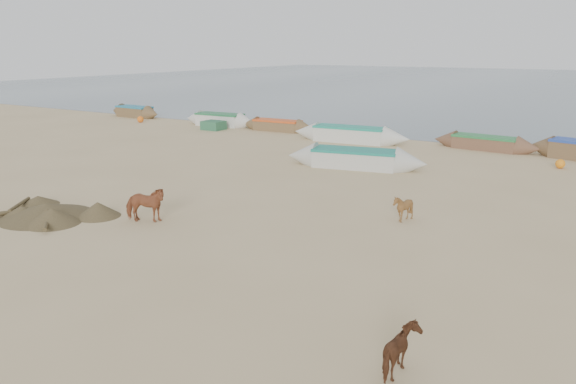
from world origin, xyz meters
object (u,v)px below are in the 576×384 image
(calf_front, at_px, (403,208))
(calf_right, at_px, (403,352))
(cow_adult, at_px, (145,205))
(near_canoe, at_px, (355,158))

(calf_front, distance_m, calf_right, 9.06)
(cow_adult, xyz_separation_m, near_canoe, (2.24, 11.33, -0.15))
(cow_adult, bearing_deg, calf_right, -137.38)
(cow_adult, xyz_separation_m, calf_front, (7.13, 4.46, -0.14))
(near_canoe, bearing_deg, calf_front, -66.11)
(cow_adult, relative_size, near_canoe, 0.21)
(calf_front, bearing_deg, calf_right, -12.27)
(cow_adult, bearing_deg, calf_front, -83.83)
(near_canoe, bearing_deg, cow_adult, -112.73)
(cow_adult, distance_m, near_canoe, 11.55)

